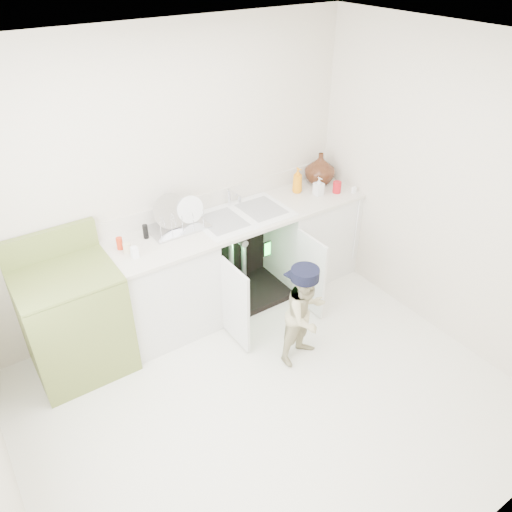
{
  "coord_description": "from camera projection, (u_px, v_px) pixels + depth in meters",
  "views": [
    {
      "loc": [
        -1.53,
        -2.08,
        3.02
      ],
      "look_at": [
        0.36,
        0.7,
        0.81
      ],
      "focal_mm": 35.0,
      "sensor_mm": 36.0,
      "label": 1
    }
  ],
  "objects": [
    {
      "name": "counter_run",
      "position": [
        245.0,
        255.0,
        4.66
      ],
      "size": [
        2.44,
        1.02,
        1.21
      ],
      "color": "silver",
      "rests_on": "ground"
    },
    {
      "name": "room_shell",
      "position": [
        271.0,
        266.0,
        3.13
      ],
      "size": [
        6.0,
        5.5,
        1.26
      ],
      "color": "beige",
      "rests_on": "ground"
    },
    {
      "name": "ground",
      "position": [
        269.0,
        401.0,
        3.81
      ],
      "size": [
        3.5,
        3.5,
        0.0
      ],
      "primitive_type": "plane",
      "color": "beige",
      "rests_on": "ground"
    },
    {
      "name": "avocado_stove",
      "position": [
        75.0,
        320.0,
        3.89
      ],
      "size": [
        0.73,
        0.65,
        1.13
      ],
      "color": "olive",
      "rests_on": "ground"
    },
    {
      "name": "repair_worker",
      "position": [
        306.0,
        314.0,
        3.98
      ],
      "size": [
        0.47,
        0.82,
        0.88
      ],
      "rotation": [
        0.0,
        0.0,
        0.18
      ],
      "color": "#BEB288",
      "rests_on": "ground"
    }
  ]
}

